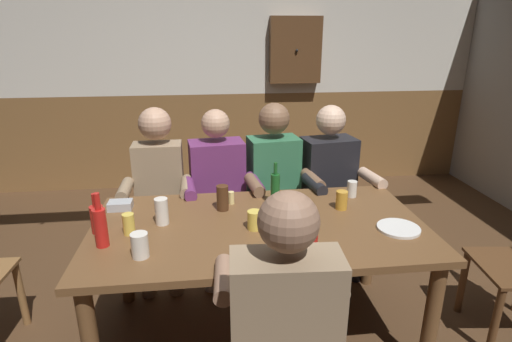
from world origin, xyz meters
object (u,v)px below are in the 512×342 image
bottle_3 (275,189)px  pint_glass_4 (276,219)px  pint_glass_7 (352,189)px  wall_dart_cabinet (295,50)px  person_0 (159,188)px  pint_glass_3 (342,200)px  condiment_caddy (120,205)px  bottle_0 (100,226)px  table_candle (231,198)px  pint_glass_6 (140,245)px  pint_glass_0 (162,211)px  pint_glass_1 (277,252)px  pint_glass_8 (129,224)px  pint_glass_5 (223,198)px  person_2 (276,182)px  dining_table (259,239)px  pint_glass_2 (254,220)px  person_1 (219,187)px  person_3 (331,181)px  plate_0 (399,228)px  person_4 (283,316)px  bottle_2 (97,218)px

bottle_3 → pint_glass_4: bearing=-98.7°
pint_glass_7 → wall_dart_cabinet: size_ratio=0.15×
person_0 → pint_glass_3: person_0 is taller
condiment_caddy → bottle_0: 0.46m
table_candle → pint_glass_6: bearing=-129.2°
pint_glass_3 → pint_glass_0: bearing=-175.9°
bottle_0 → pint_glass_1: 0.89m
person_0 → pint_glass_7: bearing=162.0°
pint_glass_8 → pint_glass_5: bearing=26.2°
pint_glass_3 → pint_glass_8: 1.23m
table_candle → bottle_0: 0.81m
pint_glass_6 → pint_glass_8: pint_glass_6 is taller
person_2 → table_candle: size_ratio=15.86×
person_0 → person_2: (0.84, 0.01, 0.01)m
bottle_3 → pint_glass_5: (-0.32, -0.03, -0.03)m
dining_table → condiment_caddy: bearing=159.2°
pint_glass_2 → pint_glass_5: (-0.16, 0.27, 0.02)m
person_1 → person_3: bearing=173.1°
person_0 → pint_glass_5: person_0 is taller
person_3 → bottle_3: size_ratio=4.51×
pint_glass_4 → pint_glass_7: size_ratio=1.19×
plate_0 → bottle_3: (-0.61, 0.41, 0.10)m
person_3 → person_4: (-0.63, -1.46, 0.00)m
bottle_3 → pint_glass_6: bottle_3 is taller
person_4 → pint_glass_6: 0.77m
table_candle → bottle_0: size_ratio=0.28×
person_4 → pint_glass_3: person_4 is taller
person_2 → pint_glass_8: (-0.92, -0.76, 0.09)m
pint_glass_8 → person_4: bearing=-45.0°
plate_0 → pint_glass_3: (-0.22, 0.30, 0.05)m
pint_glass_3 → pint_glass_7: pint_glass_3 is taller
bottle_2 → pint_glass_3: bottle_2 is taller
bottle_2 → pint_glass_8: size_ratio=1.94×
table_candle → person_1: bearing=98.8°
person_1 → person_3: size_ratio=0.99×
person_1 → bottle_0: (-0.61, -0.88, 0.16)m
pint_glass_3 → pint_glass_6: pint_glass_6 is taller
bottle_0 → pint_glass_1: size_ratio=1.88×
dining_table → person_1: bearing=105.3°
person_4 → pint_glass_6: person_4 is taller
person_0 → table_candle: (0.49, -0.41, 0.08)m
plate_0 → pint_glass_5: (-0.94, 0.37, 0.07)m
person_0 → pint_glass_0: bearing=96.9°
person_3 → table_candle: bearing=20.1°
dining_table → person_0: size_ratio=1.48×
pint_glass_1 → pint_glass_6: size_ratio=1.24×
pint_glass_4 → person_1: bearing=109.6°
pint_glass_0 → pint_glass_6: size_ratio=1.24×
pint_glass_6 → person_3: bearing=38.9°
table_candle → pint_glass_4: bearing=-59.7°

